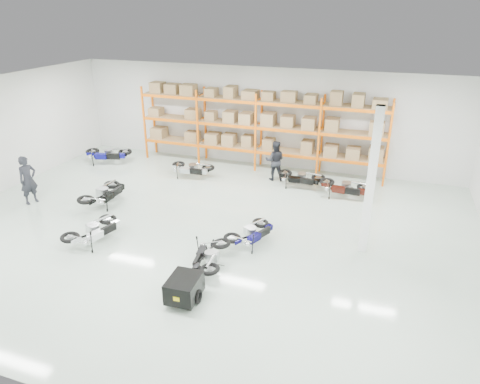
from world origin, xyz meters
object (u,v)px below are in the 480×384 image
at_px(moto_blue_centre, 252,230).
at_px(trailer, 184,288).
at_px(moto_back_b, 191,166).
at_px(person_left, 28,180).
at_px(moto_silver_left, 94,227).
at_px(moto_touring_right, 209,252).
at_px(moto_black_far_left, 104,190).
at_px(moto_back_a, 107,151).
at_px(person_back, 275,161).
at_px(moto_back_c, 300,175).
at_px(moto_back_d, 345,184).

relative_size(moto_blue_centre, trailer, 1.00).
relative_size(moto_back_b, person_left, 0.91).
height_order(moto_silver_left, moto_touring_right, moto_silver_left).
distance_m(moto_black_far_left, moto_back_a, 4.79).
relative_size(moto_blue_centre, person_back, 0.93).
xyz_separation_m(moto_black_far_left, moto_back_c, (6.65, 4.12, -0.04)).
xyz_separation_m(moto_back_c, person_left, (-9.38, -4.92, 0.41)).
bearing_deg(moto_touring_right, moto_back_c, 71.51).
relative_size(moto_blue_centre, person_left, 0.87).
bearing_deg(moto_blue_centre, trailer, 100.84).
height_order(moto_black_far_left, moto_back_b, moto_black_far_left).
bearing_deg(person_back, moto_back_a, -8.40).
bearing_deg(moto_silver_left, person_left, -7.58).
xyz_separation_m(moto_touring_right, moto_back_a, (-8.09, 6.67, 0.08)).
relative_size(moto_blue_centre, moto_black_far_left, 0.88).
height_order(trailer, moto_back_a, moto_back_a).
distance_m(moto_blue_centre, moto_touring_right, 1.85).
height_order(moto_back_b, person_left, person_left).
xyz_separation_m(moto_back_b, person_left, (-4.64, -4.44, 0.41)).
distance_m(trailer, person_back, 8.83).
xyz_separation_m(moto_blue_centre, moto_back_a, (-8.82, 4.97, 0.09)).
bearing_deg(moto_back_c, moto_back_a, 93.38).
xyz_separation_m(moto_back_d, person_back, (-3.07, 0.88, 0.33)).
bearing_deg(moto_silver_left, moto_blue_centre, -146.98).
bearing_deg(moto_silver_left, moto_touring_right, -167.10).
bearing_deg(trailer, moto_black_far_left, 139.07).
bearing_deg(moto_back_c, person_left, 120.26).
bearing_deg(trailer, moto_silver_left, 153.80).
distance_m(moto_back_a, moto_back_d, 11.18).
xyz_separation_m(moto_silver_left, trailer, (4.01, -1.75, -0.14)).
distance_m(moto_blue_centre, person_left, 8.90).
relative_size(moto_back_c, person_back, 0.98).
relative_size(moto_silver_left, moto_back_a, 0.90).
bearing_deg(moto_back_a, moto_back_d, -107.49).
distance_m(moto_black_far_left, moto_back_d, 9.26).
bearing_deg(moto_back_b, person_back, -77.47).
bearing_deg(person_back, moto_back_d, 151.75).
relative_size(moto_back_b, moto_back_d, 0.96).
relative_size(moto_back_d, person_back, 1.02).
height_order(moto_black_far_left, moto_back_c, moto_black_far_left).
xyz_separation_m(moto_black_far_left, moto_back_a, (-2.66, 3.99, 0.02)).
distance_m(trailer, moto_back_a, 11.56).
relative_size(moto_black_far_left, person_left, 0.99).
xyz_separation_m(trailer, moto_back_c, (1.23, 8.40, 0.13)).
xyz_separation_m(moto_silver_left, person_left, (-4.14, 1.73, 0.40)).
bearing_deg(person_left, moto_back_c, -46.01).
relative_size(moto_blue_centre, moto_touring_right, 0.97).
height_order(moto_silver_left, moto_black_far_left, moto_black_far_left).
bearing_deg(person_back, moto_silver_left, 48.05).
bearing_deg(moto_black_far_left, moto_back_d, -154.05).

